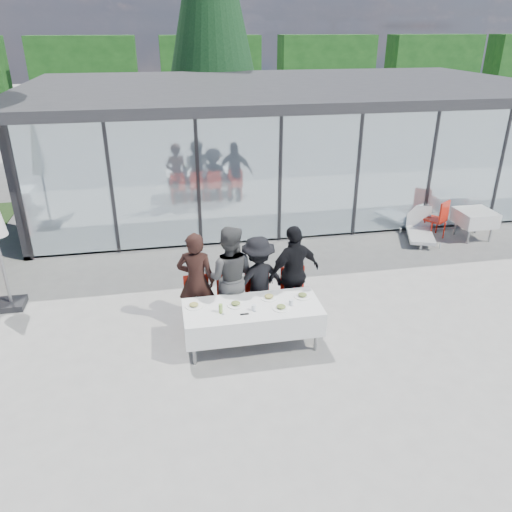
{
  "coord_description": "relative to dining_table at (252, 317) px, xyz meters",
  "views": [
    {
      "loc": [
        -1.71,
        -7.19,
        4.92
      ],
      "look_at": [
        -0.09,
        1.2,
        0.97
      ],
      "focal_mm": 35.0,
      "sensor_mm": 36.0,
      "label": 1
    }
  ],
  "objects": [
    {
      "name": "diner_a",
      "position": [
        -0.84,
        0.76,
        0.37
      ],
      "size": [
        0.8,
        0.8,
        1.81
      ],
      "primitive_type": "imported",
      "rotation": [
        0.0,
        0.0,
        2.9
      ],
      "color": "black",
      "rests_on": "ground"
    },
    {
      "name": "spare_chair_b",
      "position": [
        5.5,
        3.78,
        -0.0
      ],
      "size": [
        0.61,
        0.61,
        0.97
      ],
      "color": "red",
      "rests_on": "ground"
    },
    {
      "name": "ground",
      "position": [
        0.44,
        0.25,
        -0.54
      ],
      "size": [
        90.0,
        90.0,
        0.0
      ],
      "primitive_type": "plane",
      "color": "gray",
      "rests_on": "ground"
    },
    {
      "name": "juice_bottle",
      "position": [
        -0.53,
        -0.1,
        0.29
      ],
      "size": [
        0.06,
        0.06,
        0.15
      ],
      "primitive_type": "cylinder",
      "color": "#8FBC4E",
      "rests_on": "dining_table"
    },
    {
      "name": "diner_chair_d",
      "position": [
        0.9,
        0.75,
        -0.0
      ],
      "size": [
        0.44,
        0.44,
        0.97
      ],
      "color": "red",
      "rests_on": "ground"
    },
    {
      "name": "lounger",
      "position": [
        5.02,
        3.8,
        -0.28
      ],
      "size": [
        1.03,
        1.46,
        0.72
      ],
      "color": "silver",
      "rests_on": "ground"
    },
    {
      "name": "diner_chair_c",
      "position": [
        0.25,
        0.75,
        -0.0
      ],
      "size": [
        0.44,
        0.44,
        0.97
      ],
      "color": "red",
      "rests_on": "ground"
    },
    {
      "name": "drinking_glasses",
      "position": [
        0.31,
        -0.11,
        0.26
      ],
      "size": [
        0.7,
        0.12,
        0.1
      ],
      "color": "silver",
      "rests_on": "dining_table"
    },
    {
      "name": "diner_chair_a",
      "position": [
        -0.84,
        0.75,
        -0.0
      ],
      "size": [
        0.44,
        0.44,
        0.97
      ],
      "color": "red",
      "rests_on": "ground"
    },
    {
      "name": "spare_table_right",
      "position": [
        6.34,
        3.54,
        0.02
      ],
      "size": [
        0.86,
        0.86,
        0.74
      ],
      "color": "silver",
      "rests_on": "ground"
    },
    {
      "name": "folded_eyeglasses",
      "position": [
        -0.17,
        -0.23,
        0.22
      ],
      "size": [
        0.14,
        0.03,
        0.01
      ],
      "primitive_type": "cube",
      "color": "black",
      "rests_on": "dining_table"
    },
    {
      "name": "diner_chair_b",
      "position": [
        -0.26,
        0.75,
        -0.0
      ],
      "size": [
        0.44,
        0.44,
        0.97
      ],
      "color": "red",
      "rests_on": "ground"
    },
    {
      "name": "plate_c",
      "position": [
        0.32,
        0.21,
        0.24
      ],
      "size": [
        0.28,
        0.28,
        0.07
      ],
      "color": "white",
      "rests_on": "dining_table"
    },
    {
      "name": "spare_chair_a",
      "position": [
        6.69,
        4.3,
        -0.0
      ],
      "size": [
        0.61,
        0.61,
        0.97
      ],
      "color": "red",
      "rests_on": "ground"
    },
    {
      "name": "plate_a",
      "position": [
        -0.94,
        0.17,
        0.24
      ],
      "size": [
        0.28,
        0.28,
        0.07
      ],
      "color": "white",
      "rests_on": "dining_table"
    },
    {
      "name": "diner_b",
      "position": [
        -0.26,
        0.76,
        0.4
      ],
      "size": [
        1.12,
        1.12,
        1.87
      ],
      "primitive_type": "imported",
      "rotation": [
        0.0,
        0.0,
        2.87
      ],
      "color": "#4A4A4A",
      "rests_on": "ground"
    },
    {
      "name": "plate_extra",
      "position": [
        0.45,
        -0.16,
        0.24
      ],
      "size": [
        0.28,
        0.28,
        0.07
      ],
      "color": "white",
      "rests_on": "dining_table"
    },
    {
      "name": "pavilion",
      "position": [
        2.44,
        8.41,
        1.61
      ],
      "size": [
        14.8,
        8.8,
        3.44
      ],
      "color": "gray",
      "rests_on": "ground"
    },
    {
      "name": "plate_d",
      "position": [
        0.89,
        0.15,
        0.24
      ],
      "size": [
        0.28,
        0.28,
        0.07
      ],
      "color": "white",
      "rests_on": "dining_table"
    },
    {
      "name": "plate_b",
      "position": [
        -0.26,
        0.08,
        0.24
      ],
      "size": [
        0.28,
        0.28,
        0.07
      ],
      "color": "white",
      "rests_on": "dining_table"
    },
    {
      "name": "treeline",
      "position": [
        -1.56,
        28.25,
        1.66
      ],
      "size": [
        62.5,
        2.0,
        4.4
      ],
      "color": "#123A12",
      "rests_on": "ground"
    },
    {
      "name": "diner_d",
      "position": [
        0.9,
        0.76,
        0.36
      ],
      "size": [
        1.35,
        1.35,
        1.79
      ],
      "primitive_type": "imported",
      "rotation": [
        0.0,
        0.0,
        3.49
      ],
      "color": "black",
      "rests_on": "ground"
    },
    {
      "name": "dining_table",
      "position": [
        0.0,
        0.0,
        0.0
      ],
      "size": [
        2.26,
        0.96,
        0.75
      ],
      "color": "silver",
      "rests_on": "ground"
    },
    {
      "name": "diner_c",
      "position": [
        0.25,
        0.76,
        0.28
      ],
      "size": [
        1.29,
        1.29,
        1.64
      ],
      "primitive_type": "imported",
      "rotation": [
        0.0,
        0.0,
        3.4
      ],
      "color": "black",
      "rests_on": "ground"
    }
  ]
}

